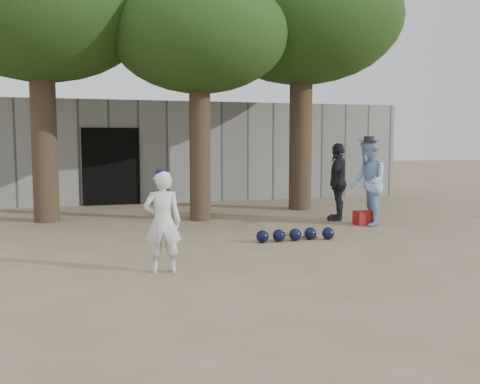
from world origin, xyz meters
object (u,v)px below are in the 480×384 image
object	(u,v)px
spectator_dark	(338,182)
red_bag	(365,218)
spectator_blue	(368,183)
boy_player	(163,222)

from	to	relation	value
spectator_dark	red_bag	xyz separation A→B (m)	(0.27, -0.77, -0.74)
spectator_blue	red_bag	distance (m)	0.79
red_bag	spectator_blue	bearing A→B (deg)	-88.37
boy_player	spectator_blue	world-z (taller)	spectator_blue
boy_player	spectator_dark	size ratio (longest dim) A/B	0.80
spectator_blue	red_bag	bearing A→B (deg)	-163.98
boy_player	spectator_blue	size ratio (longest dim) A/B	0.77
spectator_blue	boy_player	bearing A→B (deg)	-44.99
red_bag	spectator_dark	bearing A→B (deg)	109.08
boy_player	spectator_dark	world-z (taller)	spectator_dark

